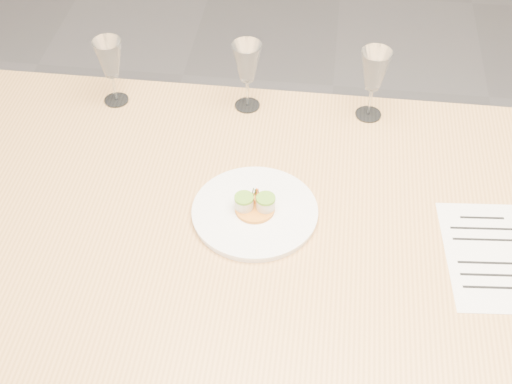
# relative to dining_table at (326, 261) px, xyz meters

# --- Properties ---
(dining_table) EXTENTS (2.40, 1.00, 0.75)m
(dining_table) POSITION_rel_dining_table_xyz_m (0.00, 0.00, 0.00)
(dining_table) COLOR tan
(dining_table) RESTS_ON ground
(dinner_plate) EXTENTS (0.27, 0.27, 0.07)m
(dinner_plate) POSITION_rel_dining_table_xyz_m (-0.16, 0.05, 0.08)
(dinner_plate) COLOR white
(dinner_plate) RESTS_ON dining_table
(recipe_sheet) EXTENTS (0.25, 0.31, 0.00)m
(recipe_sheet) POSITION_rel_dining_table_xyz_m (0.35, 0.00, 0.07)
(recipe_sheet) COLOR white
(recipe_sheet) RESTS_ON dining_table
(wine_glass_0) EXTENTS (0.07, 0.07, 0.18)m
(wine_glass_0) POSITION_rel_dining_table_xyz_m (-0.56, 0.41, 0.19)
(wine_glass_0) COLOR white
(wine_glass_0) RESTS_ON dining_table
(wine_glass_1) EXTENTS (0.07, 0.07, 0.18)m
(wine_glass_1) POSITION_rel_dining_table_xyz_m (-0.22, 0.43, 0.19)
(wine_glass_1) COLOR white
(wine_glass_1) RESTS_ON dining_table
(wine_glass_2) EXTENTS (0.07, 0.07, 0.19)m
(wine_glass_2) POSITION_rel_dining_table_xyz_m (0.08, 0.43, 0.20)
(wine_glass_2) COLOR white
(wine_glass_2) RESTS_ON dining_table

